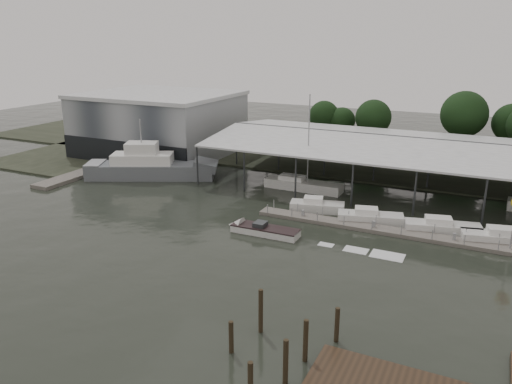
% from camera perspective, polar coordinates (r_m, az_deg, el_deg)
% --- Properties ---
extents(ground, '(200.00, 200.00, 0.00)m').
position_cam_1_polar(ground, '(50.66, -5.06, -5.61)').
color(ground, black).
rests_on(ground, ground).
extents(land_strip_far, '(140.00, 30.00, 0.30)m').
position_cam_1_polar(land_strip_far, '(87.61, 9.09, 4.27)').
color(land_strip_far, '#3A3F2F').
rests_on(land_strip_far, ground).
extents(land_strip_west, '(20.00, 40.00, 0.30)m').
position_cam_1_polar(land_strip_west, '(96.89, -16.51, 5.03)').
color(land_strip_west, '#3A3F2F').
rests_on(land_strip_west, ground).
extents(storage_warehouse, '(24.50, 20.50, 10.50)m').
position_cam_1_polar(storage_warehouse, '(88.36, -10.96, 7.72)').
color(storage_warehouse, gray).
rests_on(storage_warehouse, ground).
extents(covered_boat_shed, '(58.24, 24.00, 6.96)m').
position_cam_1_polar(covered_boat_shed, '(69.60, 19.40, 5.16)').
color(covered_boat_shed, silver).
rests_on(covered_boat_shed, ground).
extents(trawler_dock, '(3.00, 18.00, 0.50)m').
position_cam_1_polar(trawler_dock, '(78.86, -18.79, 2.18)').
color(trawler_dock, slate).
rests_on(trawler_dock, ground).
extents(floating_dock, '(28.00, 2.00, 1.40)m').
position_cam_1_polar(floating_dock, '(54.37, 14.31, -4.23)').
color(floating_dock, slate).
rests_on(floating_dock, ground).
extents(grey_trawler, '(18.83, 12.04, 8.84)m').
position_cam_1_polar(grey_trawler, '(73.79, -11.86, 2.81)').
color(grey_trawler, slate).
rests_on(grey_trawler, ground).
extents(white_sailboat, '(10.48, 2.69, 12.91)m').
position_cam_1_polar(white_sailboat, '(67.08, 5.30, 0.81)').
color(white_sailboat, white).
rests_on(white_sailboat, ground).
extents(speedboat_underway, '(18.88, 2.50, 2.00)m').
position_cam_1_polar(speedboat_underway, '(52.26, 0.41, -4.32)').
color(speedboat_underway, white).
rests_on(speedboat_underway, ground).
extents(moored_cruiser_0, '(6.62, 3.66, 1.70)m').
position_cam_1_polar(moored_cruiser_0, '(59.12, 6.95, -1.60)').
color(moored_cruiser_0, white).
rests_on(moored_cruiser_0, ground).
extents(moored_cruiser_1, '(7.40, 3.95, 1.70)m').
position_cam_1_polar(moored_cruiser_1, '(56.53, 12.87, -2.83)').
color(moored_cruiser_1, white).
rests_on(moored_cruiser_1, ground).
extents(moored_cruiser_2, '(7.92, 3.92, 1.70)m').
position_cam_1_polar(moored_cruiser_2, '(55.86, 20.49, -3.78)').
color(moored_cruiser_2, white).
rests_on(moored_cruiser_2, ground).
extents(moored_cruiser_3, '(9.16, 4.13, 1.70)m').
position_cam_1_polar(moored_cruiser_3, '(55.50, 26.86, -4.74)').
color(moored_cruiser_3, white).
rests_on(moored_cruiser_3, ground).
extents(mooring_pilings, '(6.14, 8.11, 3.89)m').
position_cam_1_polar(mooring_pilings, '(33.01, 2.69, -17.06)').
color(mooring_pilings, '#312718').
rests_on(mooring_pilings, ground).
extents(horizon_tree_line, '(67.76, 10.02, 11.25)m').
position_cam_1_polar(horizon_tree_line, '(89.05, 24.39, 7.13)').
color(horizon_tree_line, '#2F1E15').
rests_on(horizon_tree_line, ground).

